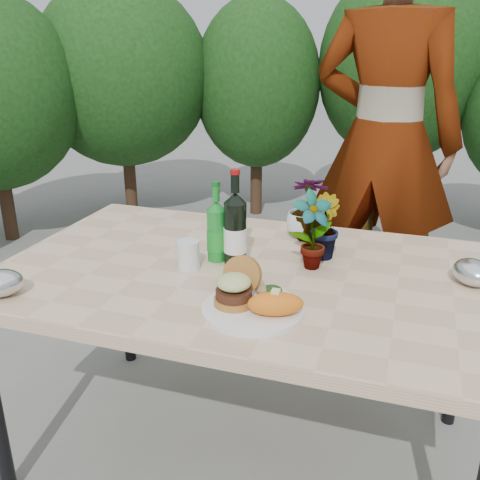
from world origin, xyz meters
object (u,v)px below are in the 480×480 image
(patio_table, at_px, (248,285))
(person, at_px, (385,141))
(wine_bottle, at_px, (235,230))
(dinner_plate, at_px, (253,309))

(patio_table, xyz_separation_m, person, (0.33, 1.13, 0.30))
(wine_bottle, relative_size, person, 0.16)
(dinner_plate, distance_m, person, 1.44)
(patio_table, relative_size, person, 0.81)
(patio_table, height_order, wine_bottle, wine_bottle)
(patio_table, xyz_separation_m, wine_bottle, (-0.05, 0.04, 0.17))
(dinner_plate, relative_size, person, 0.14)
(wine_bottle, bearing_deg, patio_table, -39.23)
(patio_table, relative_size, wine_bottle, 5.04)
(dinner_plate, bearing_deg, patio_table, 110.25)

